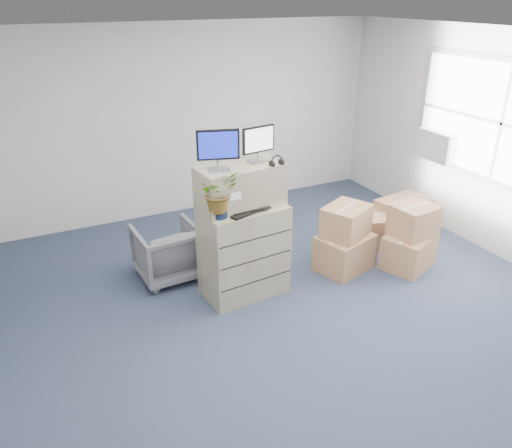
% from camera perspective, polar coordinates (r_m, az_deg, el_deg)
% --- Properties ---
extents(ground, '(7.00, 7.00, 0.00)m').
position_cam_1_polar(ground, '(5.35, 6.46, -11.38)').
color(ground, '#212D3C').
rests_on(ground, ground).
extents(wall_back, '(6.00, 0.02, 2.80)m').
position_cam_1_polar(wall_back, '(7.69, -7.31, 11.63)').
color(wall_back, '#BBB8B1').
rests_on(wall_back, ground).
extents(window, '(0.07, 2.72, 1.52)m').
position_cam_1_polar(window, '(6.90, 26.44, 10.25)').
color(window, gray).
rests_on(window, wall_right).
extents(ac_unit, '(0.24, 0.60, 0.40)m').
position_cam_1_polar(ac_unit, '(7.52, 20.04, 8.43)').
color(ac_unit, beige).
rests_on(ac_unit, wall_right).
extents(filing_cabinet_lower, '(0.95, 0.63, 1.06)m').
position_cam_1_polar(filing_cabinet_lower, '(5.58, -1.42, -3.11)').
color(filing_cabinet_lower, gray).
rests_on(filing_cabinet_lower, ground).
extents(filing_cabinet_upper, '(0.95, 0.53, 0.46)m').
position_cam_1_polar(filing_cabinet_upper, '(5.30, -1.78, 4.36)').
color(filing_cabinet_upper, gray).
rests_on(filing_cabinet_upper, filing_cabinet_lower).
extents(monitor_left, '(0.42, 0.22, 0.42)m').
position_cam_1_polar(monitor_left, '(5.01, -4.35, 8.66)').
color(monitor_left, '#99999E').
rests_on(monitor_left, filing_cabinet_upper).
extents(monitor_right, '(0.39, 0.18, 0.38)m').
position_cam_1_polar(monitor_right, '(5.28, 0.29, 9.34)').
color(monitor_right, '#99999E').
rests_on(monitor_right, filing_cabinet_upper).
extents(headphones, '(0.14, 0.03, 0.14)m').
position_cam_1_polar(headphones, '(5.23, 2.37, 7.14)').
color(headphones, black).
rests_on(headphones, filing_cabinet_upper).
extents(keyboard, '(0.54, 0.35, 0.03)m').
position_cam_1_polar(keyboard, '(5.24, -0.97, 1.60)').
color(keyboard, black).
rests_on(keyboard, filing_cabinet_lower).
extents(mouse, '(0.09, 0.06, 0.03)m').
position_cam_1_polar(mouse, '(5.45, 2.36, 2.53)').
color(mouse, silver).
rests_on(mouse, filing_cabinet_lower).
extents(water_bottle, '(0.07, 0.07, 0.24)m').
position_cam_1_polar(water_bottle, '(5.41, -0.69, 3.60)').
color(water_bottle, '#979A9F').
rests_on(water_bottle, filing_cabinet_lower).
extents(phone_dock, '(0.06, 0.06, 0.14)m').
position_cam_1_polar(phone_dock, '(5.37, -2.19, 2.53)').
color(phone_dock, silver).
rests_on(phone_dock, filing_cabinet_lower).
extents(external_drive, '(0.23, 0.20, 0.06)m').
position_cam_1_polar(external_drive, '(5.58, 0.89, 3.27)').
color(external_drive, black).
rests_on(external_drive, filing_cabinet_lower).
extents(tissue_box, '(0.28, 0.16, 0.10)m').
position_cam_1_polar(tissue_box, '(5.51, 1.19, 3.86)').
color(tissue_box, '#437FE5').
rests_on(tissue_box, external_drive).
extents(potted_plant, '(0.46, 0.49, 0.41)m').
position_cam_1_polar(potted_plant, '(5.00, -4.30, 3.08)').
color(potted_plant, '#9EB794').
rests_on(potted_plant, filing_cabinet_lower).
extents(office_chair, '(0.74, 0.70, 0.73)m').
position_cam_1_polar(office_chair, '(6.05, -10.09, -2.89)').
color(office_chair, '#5E5E63').
rests_on(office_chair, ground).
extents(cardboard_boxes, '(2.11, 1.46, 0.83)m').
position_cam_1_polar(cardboard_boxes, '(6.70, 14.14, -0.86)').
color(cardboard_boxes, '#A2714E').
rests_on(cardboard_boxes, ground).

